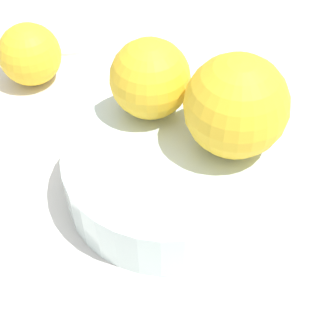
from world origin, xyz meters
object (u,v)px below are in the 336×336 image
at_px(fruit_bowl, 168,173).
at_px(orange_loose_0, 30,54).
at_px(orange_in_bowl_1, 150,79).
at_px(side_plate, 67,26).
at_px(orange_in_bowl_0, 236,106).

relative_size(fruit_bowl, orange_loose_0, 2.69).
height_order(orange_in_bowl_1, orange_loose_0, orange_in_bowl_1).
height_order(fruit_bowl, orange_in_bowl_1, orange_in_bowl_1).
distance_m(fruit_bowl, side_plate, 0.30).
distance_m(orange_in_bowl_1, side_plate, 0.26).
distance_m(fruit_bowl, orange_loose_0, 0.23).
xyz_separation_m(orange_in_bowl_0, orange_loose_0, (0.22, -0.14, -0.06)).
distance_m(orange_in_bowl_0, orange_in_bowl_1, 0.09).
height_order(fruit_bowl, side_plate, fruit_bowl).
xyz_separation_m(orange_in_bowl_1, side_plate, (0.13, -0.21, -0.08)).
relative_size(fruit_bowl, orange_in_bowl_1, 2.56).
bearing_deg(fruit_bowl, side_plate, -60.88).
bearing_deg(orange_in_bowl_0, orange_loose_0, -33.35).
bearing_deg(orange_in_bowl_1, side_plate, -58.57).
relative_size(orange_in_bowl_1, orange_loose_0, 1.05).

